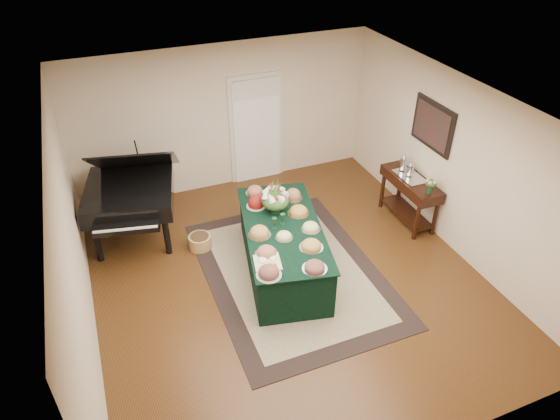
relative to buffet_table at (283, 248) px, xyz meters
name	(u,v)px	position (x,y,z in m)	size (l,w,h in m)	color
ground	(287,278)	(-0.02, -0.23, -0.40)	(6.00, 6.00, 0.00)	black
area_rug	(292,272)	(0.10, -0.13, -0.40)	(2.49, 3.49, 0.01)	black
kitchen_doorway	(257,130)	(0.58, 2.74, 0.62)	(1.05, 0.07, 2.10)	beige
buffet_table	(283,248)	(0.00, 0.00, 0.00)	(1.56, 2.49, 0.80)	black
food_platters	(281,225)	(-0.04, -0.01, 0.45)	(1.30, 2.32, 0.14)	silver
cutting_board	(267,260)	(-0.49, -0.66, 0.43)	(0.41, 0.41, 0.10)	tan
green_goblets	(279,221)	(-0.05, 0.04, 0.49)	(0.22, 0.13, 0.18)	#13311C
floral_centerpiece	(275,198)	(0.04, 0.40, 0.65)	(0.42, 0.42, 0.42)	#13311C
grand_piano	(130,193)	(-1.92, 1.69, 0.43)	(1.73, 1.86, 1.68)	black
wicker_basket	(200,242)	(-1.04, 0.98, -0.29)	(0.36, 0.36, 0.23)	#A37E42
mahogany_sideboard	(410,188)	(2.48, 0.41, 0.24)	(0.45, 1.23, 0.83)	black
tea_service	(407,168)	(2.48, 0.57, 0.55)	(0.34, 0.58, 0.30)	silver
pink_bouquet	(431,184)	(2.48, -0.06, 0.60)	(0.20, 0.20, 0.25)	#13311C
wall_painting	(433,125)	(2.70, 0.41, 1.35)	(0.05, 0.95, 0.75)	black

